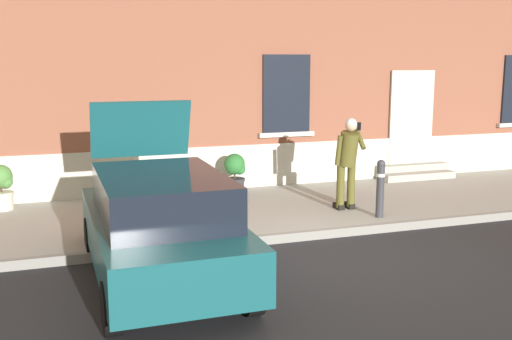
{
  "coord_description": "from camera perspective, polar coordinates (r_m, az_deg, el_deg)",
  "views": [
    {
      "loc": [
        -3.73,
        -7.93,
        2.94
      ],
      "look_at": [
        -0.5,
        1.6,
        1.1
      ],
      "focal_mm": 42.48,
      "sensor_mm": 36.0,
      "label": 1
    }
  ],
  "objects": [
    {
      "name": "planter_cream",
      "position": [
        12.3,
        -22.85,
        -1.4
      ],
      "size": [
        0.44,
        0.44,
        0.86
      ],
      "color": "beige",
      "rests_on": "sidewalk"
    },
    {
      "name": "person_on_phone",
      "position": [
        11.36,
        8.64,
        1.17
      ],
      "size": [
        0.51,
        0.51,
        1.74
      ],
      "rotation": [
        0.0,
        0.0,
        0.25
      ],
      "color": "#514C1E",
      "rests_on": "sidewalk"
    },
    {
      "name": "entrance_stoop",
      "position": [
        14.96,
        14.63,
        -0.21
      ],
      "size": [
        1.84,
        0.64,
        0.32
      ],
      "color": "#9E998E",
      "rests_on": "sidewalk"
    },
    {
      "name": "sidewalk",
      "position": [
        11.71,
        0.43,
        -3.79
      ],
      "size": [
        24.0,
        3.6,
        0.15
      ],
      "primitive_type": "cube",
      "color": "#99968E",
      "rests_on": "ground"
    },
    {
      "name": "ground_plane",
      "position": [
        9.24,
        6.19,
        -8.25
      ],
      "size": [
        80.0,
        80.0,
        0.0
      ],
      "primitive_type": "plane",
      "color": "#232326"
    },
    {
      "name": "building_facade",
      "position": [
        13.76,
        -3.01,
        13.63
      ],
      "size": [
        24.0,
        1.52,
        7.5
      ],
      "color": "brown",
      "rests_on": "ground"
    },
    {
      "name": "planter_terracotta",
      "position": [
        12.05,
        -12.14,
        -1.04
      ],
      "size": [
        0.44,
        0.44,
        0.86
      ],
      "color": "#B25B38",
      "rests_on": "sidewalk"
    },
    {
      "name": "hatchback_car_teal",
      "position": [
        8.11,
        -8.98,
        -5.08
      ],
      "size": [
        1.82,
        4.08,
        2.34
      ],
      "color": "#165156",
      "rests_on": "ground"
    },
    {
      "name": "planter_charcoal",
      "position": [
        12.67,
        -1.99,
        -0.26
      ],
      "size": [
        0.44,
        0.44,
        0.86
      ],
      "color": "#2D2D30",
      "rests_on": "sidewalk"
    },
    {
      "name": "curb_edge",
      "position": [
        10.04,
        3.93,
        -6.24
      ],
      "size": [
        24.0,
        0.12,
        0.15
      ],
      "primitive_type": "cube",
      "color": "gray",
      "rests_on": "ground"
    },
    {
      "name": "bollard_near_person",
      "position": [
        11.01,
        11.63,
        -1.52
      ],
      "size": [
        0.15,
        0.15,
        1.04
      ],
      "color": "#333338",
      "rests_on": "sidewalk"
    }
  ]
}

